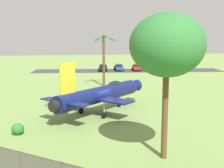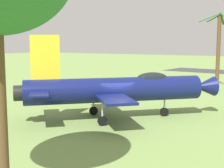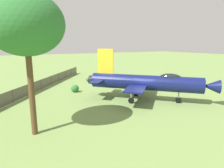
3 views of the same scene
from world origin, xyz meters
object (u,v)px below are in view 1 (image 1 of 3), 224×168
shrub_near_fence (18,129)px  parked_car_red (137,67)px  info_plaque (47,99)px  palm_tree (104,59)px  parked_car_green (151,67)px  parked_car_black (103,67)px  display_jet (102,94)px  shade_tree (167,46)px  parked_car_blue (119,67)px

shrub_near_fence → parked_car_red: bearing=-26.3°
shrub_near_fence → info_plaque: 9.43m
palm_tree → parked_car_green: (19.74, -14.11, -3.51)m
shrub_near_fence → parked_car_black: parked_car_black is taller
display_jet → parked_car_red: 39.32m
shade_tree → parked_car_red: 50.55m
parked_car_green → parked_car_red: 3.40m
palm_tree → parked_car_blue: size_ratio=1.94×
shade_tree → parked_car_blue: (49.38, -6.78, -6.48)m
parked_car_red → shade_tree: bearing=-3.7°
info_plaque → parked_car_black: (34.18, -11.26, -0.07)m
parked_car_green → parked_car_red: bearing=-94.4°
info_plaque → parked_car_red: bearing=-29.9°
palm_tree → info_plaque: palm_tree is taller
shade_tree → parked_car_black: size_ratio=1.91×
shade_tree → parked_car_red: shade_tree is taller
shade_tree → parked_car_green: size_ratio=2.13×
shade_tree → parked_car_red: bearing=-12.7°
shrub_near_fence → parked_car_green: (42.18, -24.38, 0.31)m
parked_car_green → info_plaque: bearing=-32.5°
display_jet → shrub_near_fence: bearing=172.7°
display_jet → parked_car_blue: 38.54m
palm_tree → parked_car_black: size_ratio=1.68×
info_plaque → parked_car_black: bearing=-18.2°
shrub_near_fence → info_plaque: bearing=-11.2°
shade_tree → parked_car_blue: 50.26m
parked_car_red → parked_car_blue: (0.46, 4.21, -0.00)m
palm_tree → shrub_near_fence: bearing=155.4°
parked_car_black → palm_tree: bearing=2.1°
palm_tree → parked_car_black: 21.46m
parked_car_blue → display_jet: bearing=-11.4°
shade_tree → parked_car_blue: size_ratio=2.20×
shade_tree → parked_car_black: shade_tree is taller
shrub_near_fence → parked_car_black: (43.42, -13.08, 0.31)m
parked_car_red → shrub_near_fence: bearing=-17.3°
shrub_near_fence → parked_car_black: bearing=-16.8°
parked_car_green → shrub_near_fence: bearing=-28.1°
parked_car_green → parked_car_black: (1.24, 11.29, 0.01)m
palm_tree → parked_car_blue: palm_tree is taller
parked_car_green → display_jet: bearing=-22.7°
parked_car_green → parked_car_red: size_ratio=0.92×
shrub_near_fence → parked_car_green: parked_car_green is taller
info_plaque → parked_car_green: parked_car_green is taller
parked_car_black → shade_tree: bearing=6.2°
palm_tree → shrub_near_fence: (-22.43, 10.27, -3.82)m
info_plaque → parked_car_red: 38.43m
parked_car_blue → info_plaque: bearing=-21.5°
display_jet → parked_car_green: display_jet is taller
palm_tree → parked_car_black: bearing=-7.6°
parked_car_black → shrub_near_fence: bearing=-7.0°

